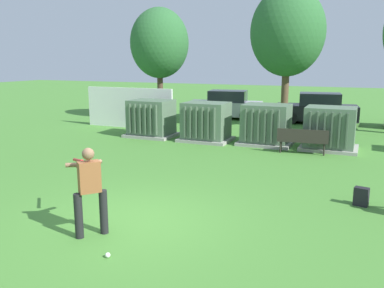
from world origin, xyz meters
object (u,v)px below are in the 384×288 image
(sports_ball, at_px, (108,255))
(parked_car_left_of_center, at_px, (317,109))
(transformer_mid_east, at_px, (266,125))
(transformer_east, at_px, (330,129))
(backpack, at_px, (361,197))
(park_bench, at_px, (302,139))
(parked_car_leftmost, at_px, (226,105))
(batter, at_px, (89,186))
(transformer_west, at_px, (151,119))
(transformer_mid_west, at_px, (206,122))

(sports_ball, xyz_separation_m, parked_car_left_of_center, (1.45, 17.38, 0.71))
(transformer_mid_east, xyz_separation_m, transformer_east, (2.44, 0.01, 0.00))
(backpack, bearing_deg, park_bench, 112.90)
(transformer_mid_east, distance_m, parked_car_leftmost, 7.66)
(batter, bearing_deg, transformer_east, 70.48)
(transformer_west, distance_m, transformer_mid_west, 2.61)
(batter, distance_m, parked_car_leftmost, 16.77)
(park_bench, height_order, parked_car_leftmost, parked_car_leftmost)
(park_bench, bearing_deg, transformer_mid_east, 144.10)
(transformer_mid_east, relative_size, parked_car_left_of_center, 0.48)
(transformer_east, xyz_separation_m, parked_car_leftmost, (-6.36, 6.57, -0.04))
(transformer_mid_west, height_order, transformer_mid_east, same)
(transformer_east, xyz_separation_m, parked_car_left_of_center, (-1.23, 6.74, -0.04))
(transformer_mid_west, relative_size, transformer_mid_east, 1.00)
(transformer_west, distance_m, backpack, 10.60)
(parked_car_leftmost, bearing_deg, backpack, -59.03)
(transformer_east, height_order, park_bench, transformer_east)
(transformer_mid_west, distance_m, backpack, 8.56)
(transformer_west, bearing_deg, parked_car_leftmost, 80.23)
(transformer_mid_east, height_order, parked_car_left_of_center, same)
(transformer_west, distance_m, park_bench, 6.77)
(batter, distance_m, sports_ball, 1.44)
(transformer_east, relative_size, batter, 1.21)
(parked_car_left_of_center, bearing_deg, batter, -97.84)
(transformer_east, xyz_separation_m, backpack, (1.27, -6.14, -0.57))
(transformer_mid_east, distance_m, park_bench, 2.00)
(transformer_west, relative_size, batter, 1.21)
(transformer_west, distance_m, sports_ball, 11.48)
(transformer_east, relative_size, backpack, 4.77)
(park_bench, bearing_deg, sports_ball, -101.07)
(transformer_mid_west, bearing_deg, backpack, -43.46)
(transformer_mid_west, xyz_separation_m, parked_car_leftmost, (-1.43, 6.84, -0.04))
(sports_ball, distance_m, parked_car_leftmost, 17.62)
(transformer_mid_west, xyz_separation_m, transformer_east, (4.93, 0.27, 0.00))
(park_bench, xyz_separation_m, backpack, (2.10, -4.96, -0.32))
(transformer_mid_east, relative_size, batter, 1.21)
(parked_car_leftmost, bearing_deg, transformer_east, -45.95)
(transformer_west, height_order, transformer_mid_east, same)
(transformer_mid_east, height_order, backpack, transformer_mid_east)
(transformer_west, xyz_separation_m, parked_car_leftmost, (1.18, 6.83, -0.04))
(park_bench, bearing_deg, parked_car_leftmost, 125.53)
(batter, bearing_deg, sports_ball, -38.82)
(batter, xyz_separation_m, backpack, (4.80, 3.82, -0.76))
(park_bench, relative_size, backpack, 4.16)
(parked_car_leftmost, bearing_deg, transformer_mid_west, -78.18)
(transformer_mid_east, distance_m, batter, 10.01)
(batter, xyz_separation_m, parked_car_leftmost, (-2.83, 16.53, -0.22))
(transformer_mid_west, bearing_deg, parked_car_leftmost, 101.82)
(park_bench, height_order, batter, batter)
(transformer_east, bearing_deg, sports_ball, -104.12)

